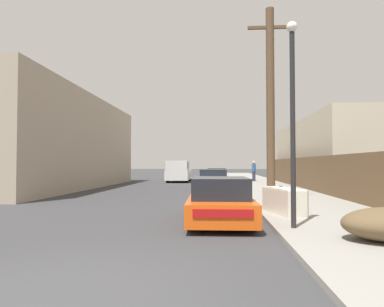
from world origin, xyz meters
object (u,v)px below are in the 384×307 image
discarded_fridge (284,201)px  parked_sports_car_red (220,202)px  car_parked_far (217,176)px  car_parked_mid (214,181)px  utility_pole (270,102)px  street_lamp (293,108)px  pedestrian (254,171)px  pickup_truck (179,171)px

discarded_fridge → parked_sports_car_red: size_ratio=0.45×
discarded_fridge → parked_sports_car_red: 2.14m
car_parked_far → car_parked_mid: bearing=-88.5°
utility_pole → street_lamp: utility_pole is taller
parked_sports_car_red → street_lamp: (1.72, -1.38, 2.39)m
street_lamp → pedestrian: 22.15m
parked_sports_car_red → utility_pole: (2.11, 4.43, 3.59)m
car_parked_far → utility_pole: size_ratio=0.56×
parked_sports_car_red → discarded_fridge: bearing=23.8°
discarded_fridge → utility_pole: size_ratio=0.24×
utility_pole → pedestrian: size_ratio=4.44×
pedestrian → car_parked_mid: bearing=-110.2°
car_parked_far → parked_sports_car_red: bearing=-87.2°
pickup_truck → car_parked_far: bearing=163.8°
parked_sports_car_red → pedestrian: (3.20, 20.64, 0.47)m
parked_sports_car_red → pedestrian: 20.89m
pickup_truck → utility_pole: bearing=107.7°
parked_sports_car_red → pedestrian: size_ratio=2.35×
utility_pole → pedestrian: utility_pole is taller
utility_pole → parked_sports_car_red: bearing=-115.5°
pickup_truck → utility_pole: (5.62, -16.92, 3.20)m
car_parked_far → pedestrian: size_ratio=2.50×
discarded_fridge → car_parked_far: car_parked_far is taller
pickup_truck → car_parked_mid: bearing=107.5°
car_parked_far → utility_pole: utility_pole is taller
street_lamp → pedestrian: size_ratio=2.76×
discarded_fridge → utility_pole: (0.18, 3.52, 3.65)m
car_parked_far → utility_pole: (2.13, -15.95, 3.57)m
parked_sports_car_red → car_parked_far: bearing=88.7°
car_parked_far → street_lamp: 21.96m
pickup_truck → pedestrian: 6.74m
discarded_fridge → street_lamp: 3.36m
parked_sports_car_red → car_parked_far: car_parked_far is taller
utility_pole → pedestrian: bearing=86.2°
pickup_truck → pedestrian: (6.70, -0.71, 0.08)m
parked_sports_car_red → pickup_truck: (-3.50, 21.36, 0.39)m
pedestrian → utility_pole: bearing=-93.8°
parked_sports_car_red → car_parked_mid: (-0.22, 11.33, 0.05)m
discarded_fridge → pedestrian: size_ratio=1.07×
car_parked_mid → pickup_truck: size_ratio=0.75×
pickup_truck → street_lamp: (5.22, -22.73, 2.00)m
car_parked_mid → pickup_truck: (-3.28, 10.02, 0.34)m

